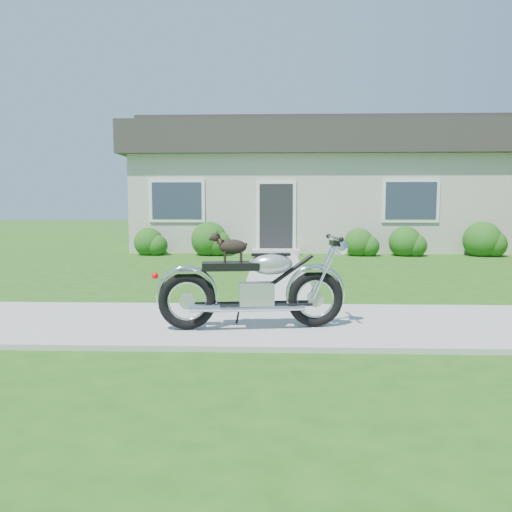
{
  "coord_description": "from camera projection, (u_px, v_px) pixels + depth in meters",
  "views": [
    {
      "loc": [
        -1.59,
        -6.08,
        1.48
      ],
      "look_at": [
        -1.83,
        1.0,
        0.75
      ],
      "focal_mm": 35.0,
      "sensor_mm": 36.0,
      "label": 1
    }
  ],
  "objects": [
    {
      "name": "ground",
      "position": [
        402.0,
        325.0,
        6.14
      ],
      "size": [
        80.0,
        80.0,
        0.0
      ],
      "primitive_type": "plane",
      "color": "#235114",
      "rests_on": "ground"
    },
    {
      "name": "sidewalk",
      "position": [
        402.0,
        324.0,
        6.14
      ],
      "size": [
        24.0,
        2.2,
        0.04
      ],
      "primitive_type": "cube",
      "color": "#9E9B93",
      "rests_on": "ground"
    },
    {
      "name": "walkway",
      "position": [
        277.0,
        270.0,
        11.16
      ],
      "size": [
        1.2,
        8.0,
        0.03
      ],
      "primitive_type": "cube",
      "color": "#9E9B93",
      "rests_on": "ground"
    },
    {
      "name": "house",
      "position": [
        318.0,
        186.0,
        17.84
      ],
      "size": [
        12.6,
        7.03,
        4.5
      ],
      "color": "beige",
      "rests_on": "ground"
    },
    {
      "name": "shrub_row",
      "position": [
        331.0,
        241.0,
        14.54
      ],
      "size": [
        10.69,
        1.08,
        1.08
      ],
      "color": "#205316",
      "rests_on": "ground"
    },
    {
      "name": "potted_plant_left",
      "position": [
        219.0,
        242.0,
        14.71
      ],
      "size": [
        0.82,
        0.87,
        0.76
      ],
      "primitive_type": "imported",
      "rotation": [
        0.0,
        0.0,
        5.13
      ],
      "color": "#1C4D14",
      "rests_on": "ground"
    },
    {
      "name": "potted_plant_right",
      "position": [
        360.0,
        242.0,
        14.57
      ],
      "size": [
        0.56,
        0.56,
        0.76
      ],
      "primitive_type": "imported",
      "rotation": [
        0.0,
        0.0,
        1.19
      ],
      "color": "#246B1D",
      "rests_on": "ground"
    },
    {
      "name": "motorcycle_with_dog",
      "position": [
        256.0,
        286.0,
        5.79
      ],
      "size": [
        2.22,
        0.65,
        1.12
      ],
      "rotation": [
        0.0,
        0.0,
        0.13
      ],
      "color": "black",
      "rests_on": "sidewalk"
    }
  ]
}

